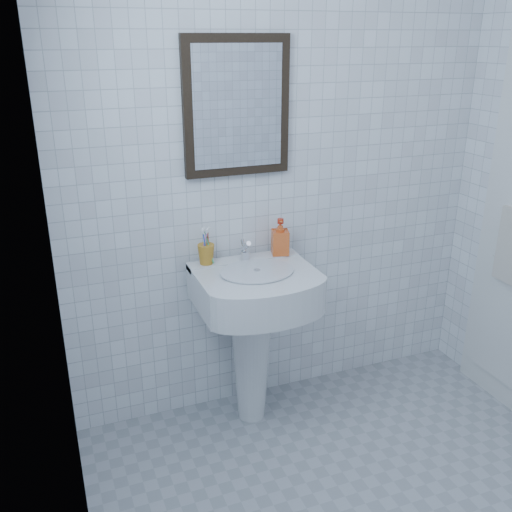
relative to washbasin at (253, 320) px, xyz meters
name	(u,v)px	position (x,y,z in m)	size (l,w,h in m)	color
wall_back	(282,168)	(0.24, 0.21, 0.68)	(2.20, 0.02, 2.50)	silver
wall_left	(61,306)	(-0.86, -0.99, 0.68)	(0.02, 2.40, 2.50)	silver
washbasin	(253,320)	(0.00, 0.00, 0.00)	(0.55, 0.40, 0.85)	silver
faucet	(245,252)	(0.00, 0.10, 0.32)	(0.04, 0.10, 0.11)	silver
toothbrush_cup	(206,254)	(-0.19, 0.13, 0.32)	(0.08, 0.08, 0.10)	#B77A20
soap_dispenser	(280,237)	(0.19, 0.12, 0.36)	(0.08, 0.08, 0.18)	red
wall_mirror	(237,107)	(0.00, 0.19, 0.98)	(0.50, 0.04, 0.62)	black
hand_towel	(511,246)	(1.28, -0.27, 0.30)	(0.03, 0.16, 0.38)	beige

